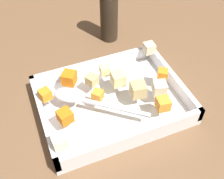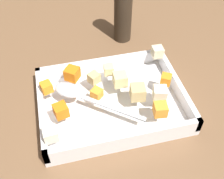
% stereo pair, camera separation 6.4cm
% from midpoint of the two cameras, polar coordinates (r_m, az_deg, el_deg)
% --- Properties ---
extents(ground_plane, '(4.00, 4.00, 0.00)m').
position_cam_midpoint_polar(ground_plane, '(0.69, -4.41, -3.31)').
color(ground_plane, brown).
extents(baking_dish, '(0.34, 0.26, 0.05)m').
position_cam_midpoint_polar(baking_dish, '(0.67, -2.72, -2.81)').
color(baking_dish, silver).
rests_on(baking_dish, ground_plane).
extents(carrot_chunk_mid_right, '(0.04, 0.04, 0.03)m').
position_cam_midpoint_polar(carrot_chunk_mid_right, '(0.67, -11.59, 2.22)').
color(carrot_chunk_mid_right, orange).
rests_on(carrot_chunk_mid_right, baking_dish).
extents(carrot_chunk_back_center, '(0.03, 0.03, 0.02)m').
position_cam_midpoint_polar(carrot_chunk_back_center, '(0.65, -16.44, -1.12)').
color(carrot_chunk_back_center, orange).
rests_on(carrot_chunk_back_center, baking_dish).
extents(carrot_chunk_corner_ne, '(0.03, 0.03, 0.02)m').
position_cam_midpoint_polar(carrot_chunk_corner_ne, '(0.63, -5.90, -1.30)').
color(carrot_chunk_corner_ne, orange).
rests_on(carrot_chunk_corner_ne, baking_dish).
extents(carrot_chunk_corner_nw, '(0.03, 0.03, 0.02)m').
position_cam_midpoint_polar(carrot_chunk_corner_nw, '(0.68, 7.80, 3.06)').
color(carrot_chunk_corner_nw, orange).
rests_on(carrot_chunk_corner_nw, baking_dish).
extents(carrot_chunk_near_left, '(0.03, 0.03, 0.03)m').
position_cam_midpoint_polar(carrot_chunk_near_left, '(0.61, 7.62, -3.10)').
color(carrot_chunk_near_left, orange).
rests_on(carrot_chunk_near_left, baking_dish).
extents(carrot_chunk_center, '(0.04, 0.04, 0.03)m').
position_cam_midpoint_polar(carrot_chunk_center, '(0.60, -12.78, -5.61)').
color(carrot_chunk_center, orange).
rests_on(carrot_chunk_center, baking_dish).
extents(potato_chunk_corner_sw, '(0.03, 0.03, 0.02)m').
position_cam_midpoint_polar(potato_chunk_corner_sw, '(0.68, -4.18, 3.88)').
color(potato_chunk_corner_sw, '#E0CC89').
rests_on(potato_chunk_corner_sw, baking_dish).
extents(potato_chunk_rim_edge, '(0.03, 0.03, 0.03)m').
position_cam_midpoint_polar(potato_chunk_rim_edge, '(0.75, 5.26, 8.47)').
color(potato_chunk_rim_edge, beige).
rests_on(potato_chunk_rim_edge, baking_dish).
extents(potato_chunk_far_right, '(0.03, 0.03, 0.02)m').
position_cam_midpoint_polar(potato_chunk_far_right, '(0.66, -6.98, 1.86)').
color(potato_chunk_far_right, tan).
rests_on(potato_chunk_far_right, baking_dish).
extents(potato_chunk_under_handle, '(0.04, 0.04, 0.03)m').
position_cam_midpoint_polar(potato_chunk_under_handle, '(0.63, 2.56, -0.12)').
color(potato_chunk_under_handle, tan).
rests_on(potato_chunk_under_handle, baking_dish).
extents(potato_chunk_mid_left, '(0.03, 0.03, 0.03)m').
position_cam_midpoint_polar(potato_chunk_mid_left, '(0.66, -1.47, 2.15)').
color(potato_chunk_mid_left, '#E0CC89').
rests_on(potato_chunk_mid_left, baking_dish).
extents(parsnip_chunk_corner_se, '(0.03, 0.03, 0.03)m').
position_cam_midpoint_polar(parsnip_chunk_corner_se, '(0.56, -14.14, -10.56)').
color(parsnip_chunk_corner_se, silver).
rests_on(parsnip_chunk_corner_se, baking_dish).
extents(parsnip_chunk_near_spoon, '(0.04, 0.04, 0.03)m').
position_cam_midpoint_polar(parsnip_chunk_near_spoon, '(0.64, 7.04, 0.15)').
color(parsnip_chunk_near_spoon, beige).
rests_on(parsnip_chunk_near_spoon, baking_dish).
extents(serving_spoon, '(0.19, 0.16, 0.02)m').
position_cam_midpoint_polar(serving_spoon, '(0.64, -10.81, -1.53)').
color(serving_spoon, silver).
rests_on(serving_spoon, baking_dish).
extents(pepper_mill, '(0.05, 0.05, 0.20)m').
position_cam_midpoint_polar(pepper_mill, '(0.84, -2.90, 15.52)').
color(pepper_mill, '#2D2319').
rests_on(pepper_mill, ground_plane).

